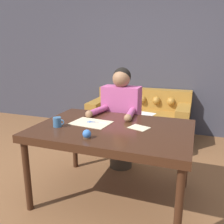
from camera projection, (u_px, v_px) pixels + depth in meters
name	position (u px, v px, depth m)	size (l,w,h in m)	color
ground_plane	(104.00, 198.00, 2.37)	(16.00, 16.00, 0.00)	brown
wall_back	(152.00, 58.00, 4.12)	(8.00, 0.06, 2.60)	#383842
dining_table	(113.00, 134.00, 2.22)	(1.44, 1.00, 0.74)	#381E11
couch	(140.00, 119.00, 4.01)	(1.61, 0.85, 0.78)	olive
person	(121.00, 118.00, 2.85)	(0.51, 0.62, 1.24)	#33281E
pattern_paper_main	(91.00, 123.00, 2.32)	(0.40, 0.31, 0.00)	beige
pattern_paper_offcut	(139.00, 128.00, 2.17)	(0.21, 0.19, 0.00)	beige
scissors	(93.00, 122.00, 2.34)	(0.20, 0.09, 0.01)	silver
mug	(57.00, 122.00, 2.20)	(0.11, 0.08, 0.09)	#335B84
pin_cushion	(87.00, 134.00, 1.92)	(0.07, 0.07, 0.07)	#4C3828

